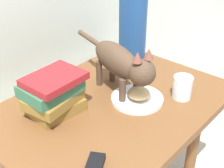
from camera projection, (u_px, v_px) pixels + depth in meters
The scene contains 7 objects.
side_table at pixel (112, 118), 1.20m from camera, with size 0.86×0.61×0.53m.
plate at pixel (137, 99), 1.17m from camera, with size 0.19×0.19×0.01m, color white.
bread_roll at pixel (139, 93), 1.15m from camera, with size 0.08×0.06×0.05m, color #E0BC7A.
cat at pixel (121, 63), 1.15m from camera, with size 0.18×0.46×0.23m.
book_stack at pixel (53, 94), 1.08m from camera, with size 0.20×0.16×0.14m.
green_vase at pixel (133, 29), 1.38m from camera, with size 0.12×0.12×0.30m, color navy.
candle_jar at pixel (182, 88), 1.18m from camera, with size 0.07×0.07×0.08m.
Camera 1 is at (-0.73, -0.63, 1.18)m, focal length 52.15 mm.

